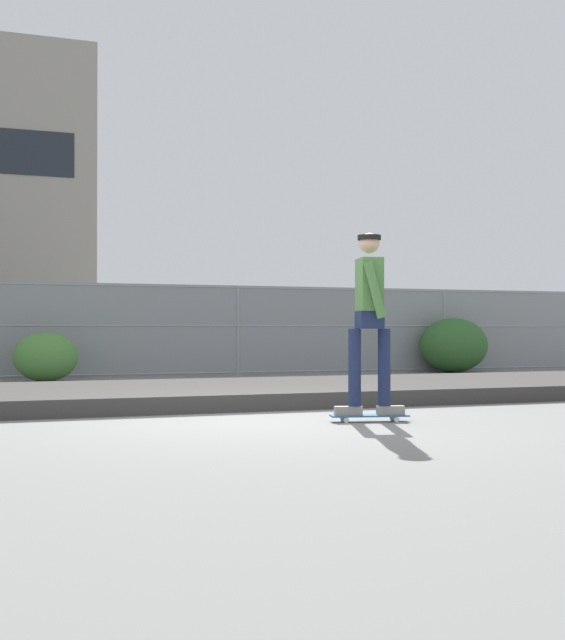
{
  "coord_description": "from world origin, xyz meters",
  "views": [
    {
      "loc": [
        -3.04,
        -8.51,
        0.94
      ],
      "look_at": [
        1.64,
        3.96,
        1.09
      ],
      "focal_mm": 49.18,
      "sensor_mm": 36.0,
      "label": 1
    }
  ],
  "objects_px": {
    "shrub_left": "(46,357)",
    "shrub_center": "(454,345)",
    "skateboard": "(369,416)",
    "skater": "(369,310)"
  },
  "relations": [
    {
      "from": "skateboard",
      "to": "shrub_left",
      "type": "bearing_deg",
      "value": 106.39
    },
    {
      "from": "skateboard",
      "to": "skater",
      "type": "xyz_separation_m",
      "value": [
        0.0,
        -0.0,
        1.08
      ]
    },
    {
      "from": "skater",
      "to": "shrub_center",
      "type": "height_order",
      "value": "skater"
    },
    {
      "from": "shrub_left",
      "to": "skater",
      "type": "bearing_deg",
      "value": -73.61
    },
    {
      "from": "skater",
      "to": "shrub_left",
      "type": "bearing_deg",
      "value": 106.39
    },
    {
      "from": "shrub_left",
      "to": "shrub_center",
      "type": "distance_m",
      "value": 8.76
    },
    {
      "from": "shrub_left",
      "to": "shrub_center",
      "type": "height_order",
      "value": "shrub_center"
    },
    {
      "from": "shrub_left",
      "to": "skateboard",
      "type": "bearing_deg",
      "value": -73.61
    },
    {
      "from": "skateboard",
      "to": "shrub_center",
      "type": "relative_size",
      "value": 0.53
    },
    {
      "from": "skater",
      "to": "shrub_left",
      "type": "distance_m",
      "value": 8.62
    }
  ]
}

